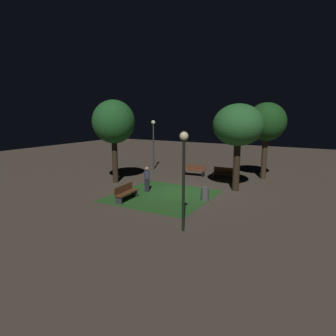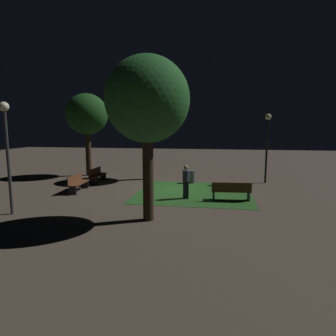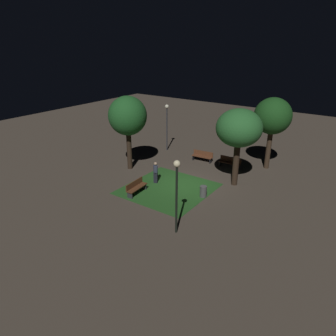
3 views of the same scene
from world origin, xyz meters
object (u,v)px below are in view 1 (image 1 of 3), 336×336
(bench_by_lamp, at_px, (126,192))
(trash_bin, at_px, (205,194))
(lamp_post_near_wall, at_px, (153,136))
(tree_back_right, at_px, (238,126))
(bench_near_trees, at_px, (194,170))
(pedestrian, at_px, (147,179))
(bench_lawn_edge, at_px, (225,173))
(tree_lawn_side, at_px, (266,123))
(tree_left_canopy, at_px, (114,122))
(lamp_post_path_center, at_px, (184,164))

(bench_by_lamp, relative_size, trash_bin, 2.37)
(lamp_post_near_wall, distance_m, trash_bin, 10.20)
(lamp_post_near_wall, relative_size, trash_bin, 5.61)
(tree_back_right, relative_size, lamp_post_near_wall, 1.27)
(bench_near_trees, height_order, pedestrian, pedestrian)
(lamp_post_near_wall, bearing_deg, bench_by_lamp, 112.37)
(bench_lawn_edge, relative_size, tree_back_right, 0.33)
(tree_lawn_side, height_order, trash_bin, tree_lawn_side)
(bench_near_trees, height_order, tree_left_canopy, tree_left_canopy)
(tree_lawn_side, relative_size, lamp_post_near_wall, 1.32)
(pedestrian, bearing_deg, bench_by_lamp, 88.53)
(bench_lawn_edge, height_order, tree_back_right, tree_back_right)
(bench_lawn_edge, distance_m, tree_left_canopy, 8.98)
(tree_back_right, bearing_deg, trash_bin, 73.50)
(bench_lawn_edge, relative_size, bench_by_lamp, 0.99)
(trash_bin, bearing_deg, bench_near_trees, -60.21)
(bench_near_trees, bearing_deg, tree_lawn_side, -161.63)
(tree_left_canopy, distance_m, trash_bin, 8.34)
(bench_near_trees, xyz_separation_m, tree_back_right, (-4.20, 2.78, 3.66))
(lamp_post_near_wall, distance_m, lamp_post_path_center, 13.73)
(bench_near_trees, distance_m, lamp_post_near_wall, 4.92)
(bench_lawn_edge, xyz_separation_m, bench_by_lamp, (3.21, 7.96, 0.00))
(tree_lawn_side, distance_m, tree_back_right, 4.53)
(bench_lawn_edge, relative_size, trash_bin, 2.34)
(tree_back_right, height_order, trash_bin, tree_back_right)
(tree_left_canopy, relative_size, tree_lawn_side, 1.02)
(bench_by_lamp, distance_m, tree_back_right, 7.99)
(bench_lawn_edge, bearing_deg, bench_by_lamp, 68.06)
(pedestrian, bearing_deg, tree_back_right, -147.47)
(tree_left_canopy, xyz_separation_m, lamp_post_near_wall, (0.19, -5.45, -1.32))
(bench_by_lamp, xyz_separation_m, tree_left_canopy, (3.34, -3.14, 3.80))
(lamp_post_near_wall, xyz_separation_m, pedestrian, (-3.59, 6.47, -2.11))
(bench_lawn_edge, distance_m, bench_near_trees, 2.54)
(bench_by_lamp, height_order, pedestrian, pedestrian)
(tree_lawn_side, distance_m, trash_bin, 8.56)
(lamp_post_path_center, height_order, pedestrian, lamp_post_path_center)
(bench_by_lamp, height_order, tree_back_right, tree_back_right)
(tree_lawn_side, bearing_deg, bench_near_trees, 18.37)
(tree_lawn_side, height_order, lamp_post_near_wall, tree_lawn_side)
(tree_back_right, xyz_separation_m, pedestrian, (4.80, 3.06, -3.29))
(tree_lawn_side, xyz_separation_m, pedestrian, (5.63, 7.51, -3.39))
(tree_back_right, xyz_separation_m, lamp_post_path_center, (0.04, 7.49, -1.27))
(bench_lawn_edge, xyz_separation_m, tree_left_canopy, (6.55, 4.82, 3.80))
(pedestrian, bearing_deg, lamp_post_near_wall, -60.98)
(bench_near_trees, bearing_deg, bench_by_lamp, 85.25)
(bench_lawn_edge, xyz_separation_m, bench_near_trees, (2.54, 0.00, 0.00))
(lamp_post_near_wall, bearing_deg, bench_lawn_edge, 174.67)
(bench_near_trees, relative_size, bench_by_lamp, 1.00)
(lamp_post_near_wall, height_order, pedestrian, lamp_post_near_wall)
(trash_bin, height_order, pedestrian, pedestrian)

